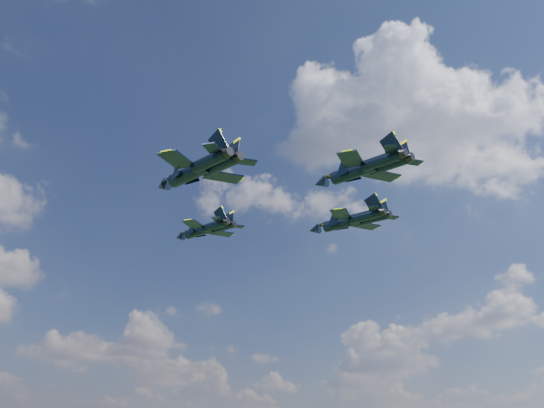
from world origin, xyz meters
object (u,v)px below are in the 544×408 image
at_px(jet_lead, 198,231).
at_px(jet_right, 340,223).
at_px(jet_slot, 351,172).
at_px(jet_left, 187,174).

height_order(jet_lead, jet_right, jet_right).
xyz_separation_m(jet_right, jet_slot, (-13.87, -17.30, -0.05)).
relative_size(jet_left, jet_right, 1.03).
bearing_deg(jet_right, jet_left, 175.19).
distance_m(jet_lead, jet_right, 25.09).
xyz_separation_m(jet_lead, jet_left, (-12.67, -18.81, 0.84)).
xyz_separation_m(jet_lead, jet_right, (21.00, -13.57, 2.11)).
height_order(jet_left, jet_right, jet_right).
distance_m(jet_lead, jet_left, 22.69).
relative_size(jet_left, jet_slot, 1.05).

